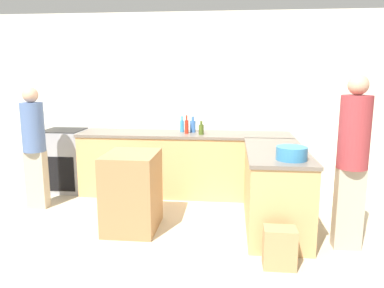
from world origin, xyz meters
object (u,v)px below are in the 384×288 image
Objects in this scene: person_by_range at (34,143)px; paper_bag at (280,248)px; range_oven at (65,160)px; island_table at (132,191)px; hot_sauce_bottle at (187,126)px; olive_oil_bottle at (201,129)px; water_bottle_blue at (193,126)px; dish_soap_bottle at (182,126)px; mixing_bowl at (292,153)px; person_at_peninsula at (353,156)px.

paper_bag is at bearing -22.80° from person_by_range.
island_table is at bearing -43.66° from range_oven.
hot_sauce_bottle reaches higher than olive_oil_bottle.
hot_sauce_bottle is at bearing -118.96° from water_bottle_blue.
range_oven is 2.44× the size of paper_bag.
dish_soap_bottle is (1.83, 0.08, 0.56)m from range_oven.
mixing_bowl is at bearing -8.91° from island_table.
dish_soap_bottle is at bearing 139.13° from person_at_peninsula.
range_oven is 2.21m from olive_oil_bottle.
range_oven is 0.53× the size of person_at_peninsula.
paper_bag is at bearing -64.18° from water_bottle_blue.
range_oven is 3.54× the size of hot_sauce_bottle.
dish_soap_bottle is 0.15× the size of person_by_range.
person_at_peninsula reaches higher than dish_soap_bottle.
mixing_bowl is 0.95m from paper_bag.
hot_sauce_bottle is 1.36× the size of olive_oil_bottle.
dish_soap_bottle is 0.13× the size of person_at_peninsula.
island_table is at bearing 155.27° from paper_bag.
range_oven is 3.70m from paper_bag.
hot_sauce_bottle is (1.92, -0.09, 0.57)m from range_oven.
water_bottle_blue is at bearing -7.87° from dish_soap_bottle.
island_table is 1.62m from person_by_range.
person_by_range is 0.91× the size of person_at_peninsula.
hot_sauce_bottle is at bearing 164.33° from olive_oil_bottle.
water_bottle_blue is at bearing 125.07° from mixing_bowl.
paper_bag is at bearing -24.73° from island_table.
paper_bag is (1.12, -2.02, -0.85)m from hot_sauce_bottle.
island_table is at bearing -120.20° from olive_oil_bottle.
water_bottle_blue is 2.45m from person_at_peninsula.
paper_bag is (-0.14, -0.47, -0.81)m from mixing_bowl.
dish_soap_bottle is 1.20× the size of olive_oil_bottle.
range_oven is at bearing 145.29° from paper_bag.
hot_sauce_bottle is (-0.08, -0.14, 0.01)m from water_bottle_blue.
person_by_range is (-3.21, 0.82, -0.11)m from mixing_bowl.
hot_sauce_bottle reaches higher than range_oven.
dish_soap_bottle is (0.40, 1.44, 0.58)m from island_table.
mixing_bowl is 0.19× the size of person_by_range.
olive_oil_bottle is (-1.04, 1.49, 0.01)m from mixing_bowl.
island_table is 3.38× the size of hot_sauce_bottle.
olive_oil_bottle is (0.14, -0.20, -0.02)m from water_bottle_blue.
dish_soap_bottle is 0.38m from olive_oil_bottle.
person_at_peninsula reaches higher than person_by_range.
mixing_bowl is 3.32m from person_by_range.
person_at_peninsula is at bearing -23.13° from range_oven.
hot_sauce_bottle is 1.13× the size of dish_soap_bottle.
person_by_range is (-2.03, -0.86, -0.13)m from water_bottle_blue.
mixing_bowl is 1.33× the size of dish_soap_bottle.
water_bottle_blue is at bearing 137.01° from person_at_peninsula.
person_by_range reaches higher than mixing_bowl.
olive_oil_bottle is at bearing 17.04° from person_by_range.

